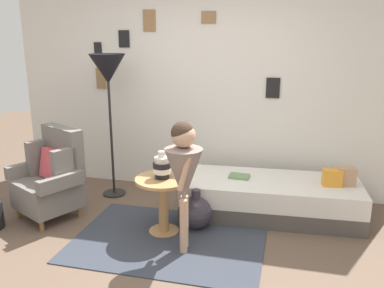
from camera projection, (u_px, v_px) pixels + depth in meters
The scene contains 13 objects.
ground_plane at pixel (149, 266), 3.47m from camera, with size 12.00×12.00×0.00m, color brown.
gallery_wall at pixel (200, 87), 4.95m from camera, with size 4.80×0.12×2.60m.
rug at pixel (169, 240), 3.90m from camera, with size 1.82×1.32×0.01m, color #333842.
armchair at pixel (52, 177), 4.34m from camera, with size 0.90×0.82×0.97m.
daybed at pixel (270, 197), 4.41m from camera, with size 1.94×0.90×0.40m.
pillow_head at pixel (347, 176), 4.19m from camera, with size 0.18×0.12×0.19m, color tan.
pillow_mid at pixel (332, 178), 4.18m from camera, with size 0.19×0.12×0.18m, color orange.
side_table at pixel (163, 194), 3.96m from camera, with size 0.55×0.55×0.58m.
vase_striped at pixel (162, 167), 3.89m from camera, with size 0.18×0.18×0.27m.
floor_lamp at pixel (108, 74), 4.64m from camera, with size 0.42×0.42×1.72m.
person_child at pixel (184, 169), 3.52m from camera, with size 0.34×0.34×1.22m.
book_on_daybed at pixel (239, 176), 4.44m from camera, with size 0.22×0.16×0.03m, color #698F5F.
demijohn_near at pixel (196, 212), 4.11m from camera, with size 0.33×0.33×0.42m.
Camera 1 is at (1.11, -2.89, 1.93)m, focal length 37.54 mm.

